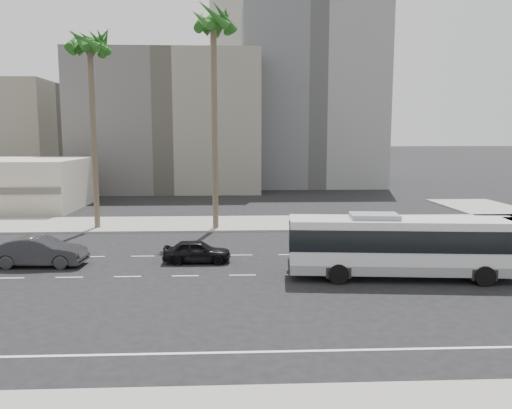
{
  "coord_description": "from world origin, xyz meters",
  "views": [
    {
      "loc": [
        -3.44,
        -25.6,
        7.27
      ],
      "look_at": [
        -2.1,
        4.0,
        3.23
      ],
      "focal_mm": 35.09,
      "sensor_mm": 36.0,
      "label": 1
    }
  ],
  "objects": [
    {
      "name": "car_b",
      "position": [
        -14.38,
        2.46,
        0.84
      ],
      "size": [
        1.99,
        5.15,
        1.67
      ],
      "primitive_type": "imported",
      "rotation": [
        0.0,
        0.0,
        1.53
      ],
      "color": "#28282B",
      "rests_on": "ground"
    },
    {
      "name": "midrise_gray_center",
      "position": [
        8.0,
        52.0,
        13.0
      ],
      "size": [
        20.0,
        20.0,
        26.0
      ],
      "primitive_type": "cube",
      "color": "slate",
      "rests_on": "ground"
    },
    {
      "name": "sidewalk_north",
      "position": [
        0.0,
        15.5,
        0.07
      ],
      "size": [
        120.0,
        7.0,
        0.15
      ],
      "primitive_type": "cube",
      "color": "gray",
      "rests_on": "ground"
    },
    {
      "name": "city_bus",
      "position": [
        5.25,
        -0.8,
        1.76
      ],
      "size": [
        11.86,
        3.72,
        3.35
      ],
      "rotation": [
        0.0,
        0.0,
        -0.1
      ],
      "color": "silver",
      "rests_on": "ground"
    },
    {
      "name": "car_a",
      "position": [
        -5.58,
        2.88,
        0.66
      ],
      "size": [
        1.61,
        3.92,
        1.33
      ],
      "primitive_type": "imported",
      "rotation": [
        0.0,
        0.0,
        1.56
      ],
      "color": "black",
      "rests_on": "ground"
    },
    {
      "name": "ground",
      "position": [
        0.0,
        0.0,
        0.0
      ],
      "size": [
        700.0,
        700.0,
        0.0
      ],
      "primitive_type": "plane",
      "color": "black",
      "rests_on": "ground"
    },
    {
      "name": "civic_tower",
      "position": [
        -2.0,
        250.0,
        38.83
      ],
      "size": [
        42.0,
        42.0,
        129.0
      ],
      "color": "#B5B19F",
      "rests_on": "ground"
    },
    {
      "name": "midrise_beige_west",
      "position": [
        -12.0,
        45.0,
        9.0
      ],
      "size": [
        24.0,
        18.0,
        18.0
      ],
      "primitive_type": "cube",
      "color": "#625F59",
      "rests_on": "ground"
    },
    {
      "name": "highrise_far",
      "position": [
        70.0,
        260.0,
        30.0
      ],
      "size": [
        22.0,
        22.0,
        60.0
      ],
      "primitive_type": "cube",
      "color": "#50555E",
      "rests_on": "ground"
    },
    {
      "name": "palm_near",
      "position": [
        -4.86,
        13.25,
        15.32
      ],
      "size": [
        5.02,
        5.02,
        16.91
      ],
      "rotation": [
        0.0,
        0.0,
        -0.23
      ],
      "color": "brown",
      "rests_on": "ground"
    },
    {
      "name": "palm_mid",
      "position": [
        -14.22,
        13.86,
        13.87
      ],
      "size": [
        4.99,
        4.99,
        15.42
      ],
      "rotation": [
        0.0,
        0.0,
        -0.41
      ],
      "color": "brown",
      "rests_on": "ground"
    },
    {
      "name": "highrise_right",
      "position": [
        45.0,
        230.0,
        35.0
      ],
      "size": [
        26.0,
        26.0,
        70.0
      ],
      "primitive_type": "cube",
      "color": "#50555E",
      "rests_on": "ground"
    }
  ]
}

